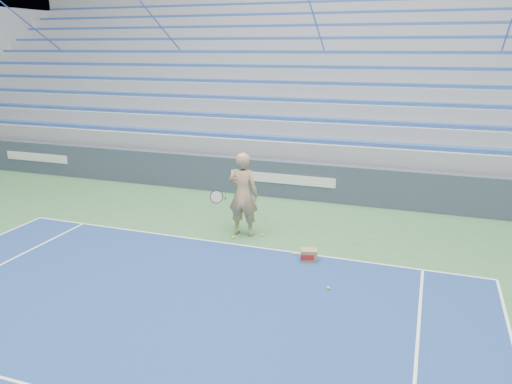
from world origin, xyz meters
TOP-DOWN VIEW (x-y plane):
  - sponsor_barrier at (0.00, 15.88)m, footprint 30.00×0.32m
  - bleachers at (0.00, 21.60)m, footprint 31.00×9.15m
  - tennis_player at (-0.01, 12.56)m, footprint 0.98×0.87m
  - ball_box at (1.84, 11.58)m, footprint 0.40×0.35m
  - tennis_ball_0 at (2.49, 10.43)m, footprint 0.07×0.07m
  - tennis_ball_1 at (0.47, 12.61)m, footprint 0.07×0.07m
  - tennis_ball_2 at (1.47, 11.76)m, footprint 0.07×0.07m
  - tennis_ball_3 at (-0.14, 12.20)m, footprint 0.07×0.07m

SIDE VIEW (x-z plane):
  - tennis_ball_0 at x=2.49m, z-range 0.00..0.07m
  - tennis_ball_1 at x=0.47m, z-range 0.00..0.07m
  - tennis_ball_2 at x=1.47m, z-range 0.00..0.07m
  - tennis_ball_3 at x=-0.14m, z-range 0.00..0.07m
  - ball_box at x=1.84m, z-range 0.00..0.26m
  - sponsor_barrier at x=0.00m, z-range 0.00..1.10m
  - tennis_player at x=-0.01m, z-range 0.00..2.01m
  - bleachers at x=0.00m, z-range -1.29..6.01m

